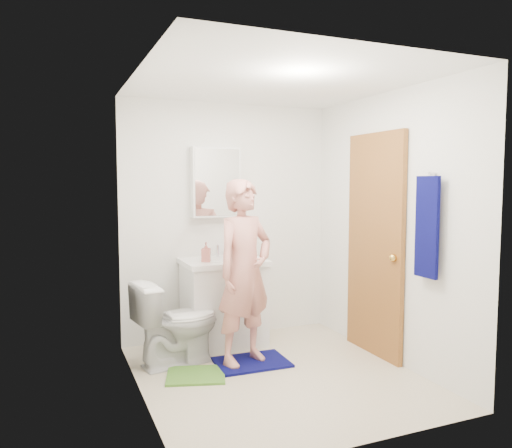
{
  "coord_description": "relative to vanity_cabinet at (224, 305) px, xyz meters",
  "views": [
    {
      "loc": [
        -1.71,
        -3.65,
        1.6
      ],
      "look_at": [
        -0.08,
        0.25,
        1.25
      ],
      "focal_mm": 35.0,
      "sensor_mm": 36.0,
      "label": 1
    }
  ],
  "objects": [
    {
      "name": "mirror_panel",
      "position": [
        0.0,
        0.16,
        1.2
      ],
      "size": [
        0.46,
        0.01,
        0.66
      ],
      "primitive_type": "cube",
      "color": "white",
      "rests_on": "wall_back"
    },
    {
      "name": "toilet",
      "position": [
        -0.55,
        -0.33,
        -0.02
      ],
      "size": [
        0.8,
        0.54,
        0.75
      ],
      "primitive_type": "imported",
      "rotation": [
        0.0,
        0.0,
        1.75
      ],
      "color": "white",
      "rests_on": "floor"
    },
    {
      "name": "wall_back",
      "position": [
        0.15,
        0.3,
        0.8
      ],
      "size": [
        2.2,
        0.02,
        2.4
      ],
      "primitive_type": "cube",
      "color": "white",
      "rests_on": "ground"
    },
    {
      "name": "sink_basin",
      "position": [
        0.0,
        0.0,
        0.44
      ],
      "size": [
        0.4,
        0.4,
        0.03
      ],
      "primitive_type": "cylinder",
      "color": "white",
      "rests_on": "countertop"
    },
    {
      "name": "vanity_cabinet",
      "position": [
        0.0,
        0.0,
        0.0
      ],
      "size": [
        0.75,
        0.55,
        0.8
      ],
      "primitive_type": "cube",
      "color": "white",
      "rests_on": "floor"
    },
    {
      "name": "bath_mat",
      "position": [
        0.06,
        -0.58,
        -0.39
      ],
      "size": [
        0.64,
        0.47,
        0.02
      ],
      "primitive_type": "cube",
      "rotation": [
        0.0,
        0.0,
        -0.03
      ],
      "color": "#080951",
      "rests_on": "floor"
    },
    {
      "name": "ceiling",
      "position": [
        0.15,
        -0.91,
        2.01
      ],
      "size": [
        2.2,
        2.4,
        0.02
      ],
      "primitive_type": "cube",
      "color": "white",
      "rests_on": "ground"
    },
    {
      "name": "floor",
      "position": [
        0.15,
        -0.91,
        -0.41
      ],
      "size": [
        2.2,
        2.4,
        0.02
      ],
      "primitive_type": "cube",
      "color": "beige",
      "rests_on": "ground"
    },
    {
      "name": "wall_left",
      "position": [
        -0.96,
        -0.91,
        0.8
      ],
      "size": [
        0.02,
        2.4,
        2.4
      ],
      "primitive_type": "cube",
      "color": "white",
      "rests_on": "ground"
    },
    {
      "name": "green_rug",
      "position": [
        -0.48,
        -0.68,
        -0.39
      ],
      "size": [
        0.57,
        0.52,
        0.02
      ],
      "primitive_type": "cube",
      "rotation": [
        0.0,
        0.0,
        -0.29
      ],
      "color": "#508A2E",
      "rests_on": "floor"
    },
    {
      "name": "countertop",
      "position": [
        0.0,
        0.0,
        0.43
      ],
      "size": [
        0.79,
        0.59,
        0.05
      ],
      "primitive_type": "cube",
      "color": "white",
      "rests_on": "vanity_cabinet"
    },
    {
      "name": "faucet",
      "position": [
        0.0,
        0.18,
        0.51
      ],
      "size": [
        0.03,
        0.03,
        0.12
      ],
      "primitive_type": "cylinder",
      "color": "silver",
      "rests_on": "countertop"
    },
    {
      "name": "wall_right",
      "position": [
        1.26,
        -0.91,
        0.8
      ],
      "size": [
        0.02,
        2.4,
        2.4
      ],
      "primitive_type": "cube",
      "color": "white",
      "rests_on": "ground"
    },
    {
      "name": "door",
      "position": [
        1.22,
        -0.76,
        0.62
      ],
      "size": [
        0.05,
        0.8,
        2.05
      ],
      "primitive_type": "cube",
      "color": "#A6682E",
      "rests_on": "ground"
    },
    {
      "name": "wall_front",
      "position": [
        0.15,
        -2.12,
        0.8
      ],
      "size": [
        2.2,
        0.02,
        2.4
      ],
      "primitive_type": "cube",
      "color": "white",
      "rests_on": "ground"
    },
    {
      "name": "towel_hook",
      "position": [
        1.22,
        -1.48,
        1.27
      ],
      "size": [
        0.06,
        0.02,
        0.02
      ],
      "primitive_type": "cylinder",
      "rotation": [
        0.0,
        1.57,
        0.0
      ],
      "color": "silver",
      "rests_on": "wall_right"
    },
    {
      "name": "man",
      "position": [
        0.0,
        -0.57,
        0.42
      ],
      "size": [
        0.68,
        0.57,
        1.61
      ],
      "primitive_type": "imported",
      "rotation": [
        0.0,
        0.0,
        0.36
      ],
      "color": "tan",
      "rests_on": "bath_mat"
    },
    {
      "name": "toothbrush_cup",
      "position": [
        0.11,
        0.11,
        0.5
      ],
      "size": [
        0.13,
        0.13,
        0.1
      ],
      "primitive_type": "imported",
      "rotation": [
        0.0,
        0.0,
        0.02
      ],
      "color": "#8F4191",
      "rests_on": "countertop"
    },
    {
      "name": "towel",
      "position": [
        1.18,
        -1.48,
        0.85
      ],
      "size": [
        0.03,
        0.24,
        0.8
      ],
      "primitive_type": "cube",
      "color": "#080951",
      "rests_on": "wall_right"
    },
    {
      "name": "soap_dispenser",
      "position": [
        -0.19,
        -0.07,
        0.54
      ],
      "size": [
        0.11,
        0.11,
        0.18
      ],
      "primitive_type": "imported",
      "rotation": [
        0.0,
        0.0,
        -0.42
      ],
      "color": "#C1655A",
      "rests_on": "countertop"
    },
    {
      "name": "medicine_cabinet",
      "position": [
        0.0,
        0.22,
        1.2
      ],
      "size": [
        0.5,
        0.12,
        0.7
      ],
      "primitive_type": "cube",
      "color": "white",
      "rests_on": "wall_back"
    },
    {
      "name": "door_knob",
      "position": [
        1.18,
        -1.08,
        0.55
      ],
      "size": [
        0.07,
        0.07,
        0.07
      ],
      "primitive_type": "sphere",
      "color": "gold",
      "rests_on": "door"
    }
  ]
}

